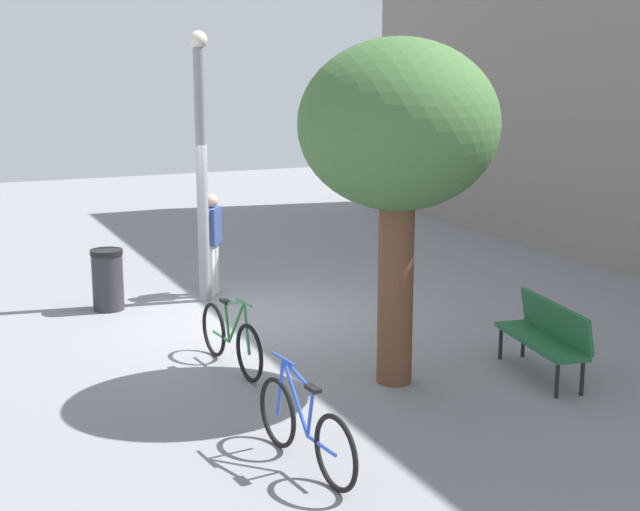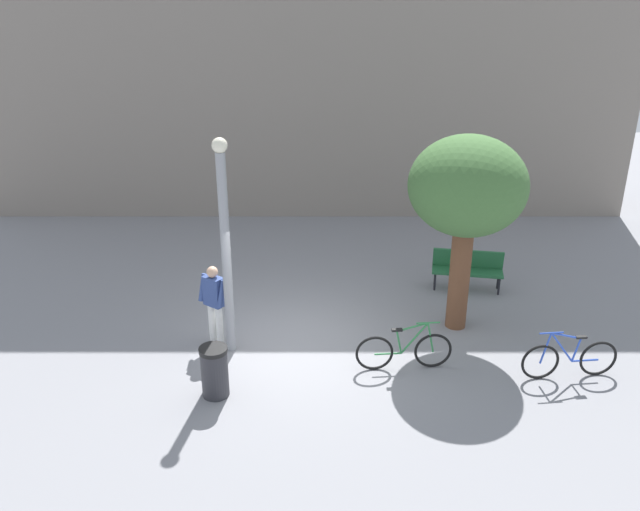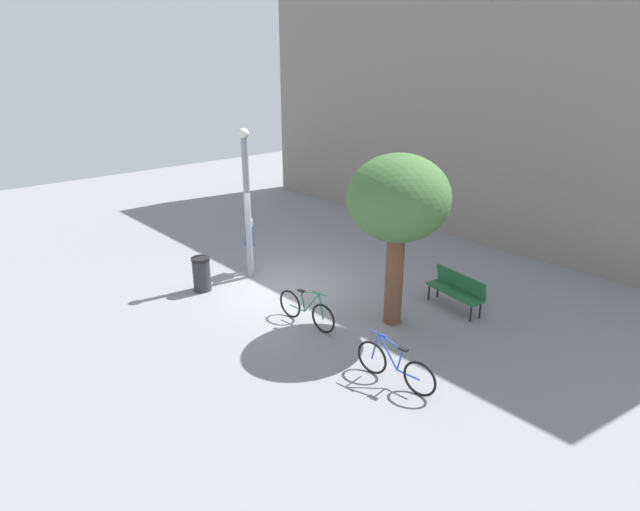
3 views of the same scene
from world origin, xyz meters
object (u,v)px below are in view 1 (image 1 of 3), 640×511
bicycle_green (231,339)px  trash_bin (108,280)px  person_by_lamppost (212,237)px  park_bench (547,333)px  bicycle_blue (305,428)px  lamppost (201,158)px  plaza_tree (398,131)px

bicycle_green → trash_bin: bearing=-166.2°
person_by_lamppost → park_bench: (5.46, 2.48, -0.42)m
bicycle_blue → lamppost: bearing=171.2°
park_bench → trash_bin: 6.73m
lamppost → bicycle_green: lamppost is taller
plaza_tree → bicycle_green: (-1.26, -1.61, -2.60)m
park_bench → bicycle_blue: (1.12, -3.68, -0.16)m
lamppost → park_bench: (5.13, 2.71, -1.74)m
lamppost → trash_bin: bearing=-93.5°
bicycle_green → trash_bin: (-3.39, -0.84, 0.09)m
park_bench → plaza_tree: size_ratio=0.41×
plaza_tree → bicycle_blue: 3.64m
lamppost → person_by_lamppost: bearing=144.0°
bicycle_green → bicycle_blue: bearing=-5.5°
person_by_lamppost → trash_bin: bearing=-82.5°
lamppost → park_bench: lamppost is taller
plaza_tree → bicycle_green: plaza_tree is taller
park_bench → plaza_tree: plaza_tree is taller
bicycle_blue → bicycle_green: same height
person_by_lamppost → plaza_tree: plaza_tree is taller
park_bench → trash_bin: bearing=-141.0°
park_bench → bicycle_green: size_ratio=0.92×
bicycle_blue → trash_bin: bearing=-175.1°
person_by_lamppost → park_bench: bearing=24.4°
lamppost → park_bench: size_ratio=2.55×
person_by_lamppost → plaza_tree: size_ratio=0.41×
person_by_lamppost → plaza_tree: bearing=8.1°
plaza_tree → trash_bin: plaza_tree is taller
bicycle_blue → trash_bin: size_ratio=1.90×
park_bench → bicycle_green: (-1.83, -3.40, -0.16)m
bicycle_blue → trash_bin: (-6.35, -0.55, 0.09)m
park_bench → plaza_tree: 3.08m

